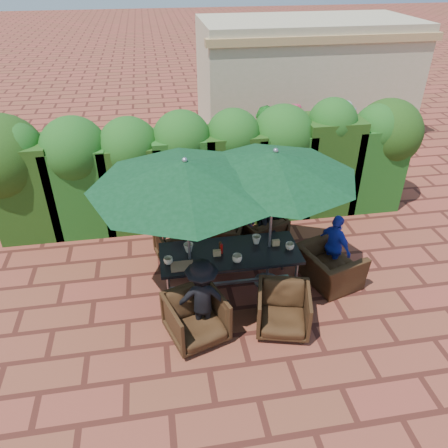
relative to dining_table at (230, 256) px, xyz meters
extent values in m
plane|color=brown|center=(-0.01, 0.06, -0.67)|extent=(80.00, 80.00, 0.00)
cube|color=black|center=(0.00, 0.00, 0.05)|extent=(2.23, 0.90, 0.05)
cube|color=gray|center=(0.00, 0.00, -0.55)|extent=(2.03, 0.05, 0.05)
cylinder|color=gray|center=(-1.02, -0.35, -0.32)|extent=(0.05, 0.05, 0.70)
cylinder|color=gray|center=(-1.02, 0.35, -0.32)|extent=(0.05, 0.05, 0.70)
cylinder|color=gray|center=(1.02, -0.35, -0.32)|extent=(0.05, 0.05, 0.70)
cylinder|color=gray|center=(1.02, 0.35, -0.32)|extent=(0.05, 0.05, 0.70)
cylinder|color=gray|center=(-0.65, -0.05, -0.66)|extent=(0.44, 0.44, 0.03)
cylinder|color=gray|center=(-0.65, -0.05, 0.53)|extent=(0.04, 0.04, 2.40)
cone|color=black|center=(-0.65, -0.05, 1.55)|extent=(2.79, 2.79, 0.38)
sphere|color=gray|center=(-0.65, -0.05, 1.75)|extent=(0.08, 0.08, 0.08)
cylinder|color=gray|center=(0.66, 0.06, -0.66)|extent=(0.44, 0.44, 0.03)
cylinder|color=gray|center=(0.66, 0.06, 0.53)|extent=(0.04, 0.04, 2.40)
cone|color=black|center=(0.66, 0.06, 1.55)|extent=(2.51, 2.51, 0.38)
sphere|color=gray|center=(0.66, 0.06, 1.75)|extent=(0.08, 0.08, 0.08)
imported|color=black|center=(-0.77, 0.93, -0.28)|extent=(0.91, 0.87, 0.78)
imported|color=black|center=(0.02, 1.02, -0.25)|extent=(1.05, 1.02, 0.85)
imported|color=black|center=(0.76, 1.05, -0.27)|extent=(1.00, 0.97, 0.80)
imported|color=black|center=(-0.67, -0.97, -0.27)|extent=(0.97, 0.94, 0.80)
imported|color=black|center=(0.62, -1.01, -0.28)|extent=(0.91, 0.88, 0.78)
imported|color=black|center=(1.69, -0.09, -0.25)|extent=(0.89, 1.12, 0.85)
imported|color=white|center=(-0.76, 0.85, -0.05)|extent=(0.64, 0.42, 1.24)
imported|color=#2131B7|center=(0.09, 0.95, -0.08)|extent=(0.47, 0.40, 1.18)
imported|color=black|center=(0.91, 0.88, -0.06)|extent=(0.68, 0.57, 1.22)
imported|color=black|center=(-0.55, -0.86, -0.04)|extent=(0.85, 0.47, 1.27)
imported|color=#2131B7|center=(1.82, 0.09, -0.09)|extent=(0.59, 0.77, 1.17)
imported|color=#EF547C|center=(-0.33, 1.15, -0.23)|extent=(0.36, 0.31, 0.88)
imported|color=#9553B4|center=(0.55, 1.14, -0.22)|extent=(0.38, 0.34, 0.90)
imported|color=#268C28|center=(1.62, 4.23, 0.20)|extent=(1.72, 1.10, 1.74)
imported|color=#EF547C|center=(2.32, 4.34, 0.18)|extent=(0.84, 0.53, 1.72)
imported|color=gray|center=(3.68, 4.49, 0.16)|extent=(1.13, 0.64, 1.67)
imported|color=beige|center=(-0.99, -0.13, 0.13)|extent=(0.14, 0.14, 0.11)
imported|color=beige|center=(-0.65, 0.14, 0.15)|extent=(0.15, 0.15, 0.15)
imported|color=beige|center=(0.06, -0.26, 0.14)|extent=(0.16, 0.16, 0.12)
imported|color=beige|center=(0.47, 0.18, 0.15)|extent=(0.15, 0.15, 0.14)
imported|color=beige|center=(0.96, -0.08, 0.13)|extent=(0.14, 0.14, 0.11)
cylinder|color=#B20C0A|center=(-0.14, 0.00, 0.16)|extent=(0.04, 0.04, 0.17)
cylinder|color=#4C230C|center=(-0.15, 0.07, 0.16)|extent=(0.04, 0.04, 0.17)
cube|color=#8C6244|center=(-0.78, -0.24, 0.08)|extent=(0.35, 0.25, 0.02)
cube|color=tan|center=(-0.22, -0.05, 0.13)|extent=(0.12, 0.06, 0.10)
cube|color=tan|center=(0.77, 0.07, 0.13)|extent=(0.12, 0.06, 0.10)
cube|color=#1E3D10|center=(-3.51, 2.36, 0.28)|extent=(1.15, 0.95, 1.91)
sphere|color=#1E3D10|center=(-3.51, 2.36, 1.14)|extent=(0.94, 0.94, 0.94)
cube|color=#1E3D10|center=(-2.51, 2.36, 0.23)|extent=(1.15, 0.95, 1.80)
sphere|color=#1E3D10|center=(-2.51, 2.36, 1.02)|extent=(1.25, 1.25, 1.25)
cube|color=#1E3D10|center=(-1.51, 2.36, 0.21)|extent=(1.15, 0.95, 1.78)
sphere|color=#1E3D10|center=(-1.51, 2.36, 1.00)|extent=(1.16, 1.16, 1.16)
cube|color=#1E3D10|center=(-0.51, 2.36, 0.26)|extent=(1.15, 0.95, 1.87)
sphere|color=#1E3D10|center=(-0.51, 2.36, 1.09)|extent=(1.13, 1.13, 1.13)
cube|color=#1E3D10|center=(0.49, 2.36, 0.26)|extent=(1.15, 0.95, 1.87)
sphere|color=#1E3D10|center=(0.49, 2.36, 1.10)|extent=(1.07, 1.07, 1.07)
cube|color=#1E3D10|center=(1.49, 2.36, 0.23)|extent=(1.15, 0.95, 1.81)
sphere|color=#1E3D10|center=(1.49, 2.36, 1.04)|extent=(1.24, 1.24, 1.24)
cube|color=#1E3D10|center=(2.49, 2.36, 0.34)|extent=(1.15, 0.95, 2.03)
sphere|color=#1E3D10|center=(2.49, 2.36, 1.25)|extent=(0.98, 0.98, 0.98)
cube|color=#1E3D10|center=(3.49, 2.36, 0.24)|extent=(1.15, 0.95, 1.83)
sphere|color=#1E3D10|center=(3.49, 2.36, 1.06)|extent=(1.02, 1.02, 1.02)
sphere|color=#1E3D10|center=(-3.81, 2.46, 0.93)|extent=(1.60, 1.60, 1.60)
sphere|color=#1E3D10|center=(3.79, 2.46, 0.93)|extent=(1.40, 1.40, 1.40)
cube|color=#C7B394|center=(3.49, 7.06, 0.93)|extent=(6.00, 3.00, 3.20)
cube|color=tan|center=(3.49, 5.61, 2.23)|extent=(6.20, 0.25, 0.20)
camera|label=1|loc=(-1.03, -5.53, 4.20)|focal=35.00mm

